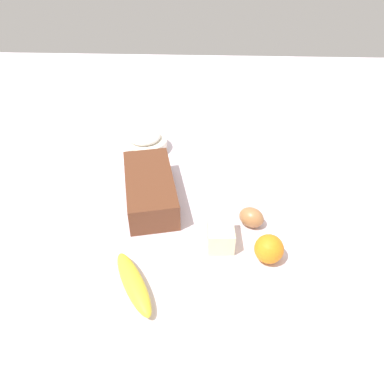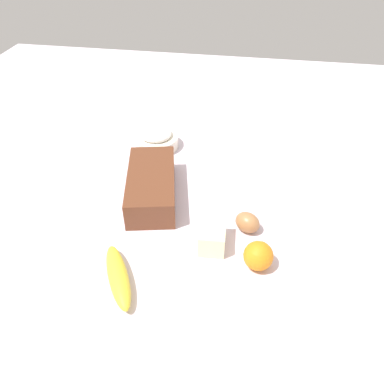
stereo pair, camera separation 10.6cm
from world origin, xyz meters
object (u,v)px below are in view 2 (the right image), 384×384
at_px(orange_fruit, 258,256).
at_px(egg_near_butter, 247,222).
at_px(banana, 118,276).
at_px(flour_bowl, 156,139).
at_px(loaf_pan, 151,185).
at_px(butter_block, 212,236).

distance_m(orange_fruit, egg_near_butter, 0.12).
bearing_deg(banana, flour_bowl, 5.22).
bearing_deg(loaf_pan, banana, 167.94).
bearing_deg(egg_near_butter, banana, 128.41).
height_order(loaf_pan, banana, loaf_pan).
height_order(loaf_pan, butter_block, loaf_pan).
relative_size(flour_bowl, banana, 0.78).
xyz_separation_m(banana, egg_near_butter, (0.22, -0.28, 0.01)).
bearing_deg(flour_bowl, loaf_pan, -169.04).
relative_size(orange_fruit, egg_near_butter, 1.05).
xyz_separation_m(orange_fruit, butter_block, (0.05, 0.11, -0.00)).
relative_size(butter_block, egg_near_butter, 1.35).
xyz_separation_m(loaf_pan, butter_block, (-0.16, -0.19, -0.01)).
bearing_deg(egg_near_butter, loaf_pan, 71.53).
bearing_deg(flour_bowl, butter_block, -150.02).
distance_m(flour_bowl, butter_block, 0.49).
bearing_deg(loaf_pan, orange_fruit, -136.71).
xyz_separation_m(banana, butter_block, (0.15, -0.19, 0.01)).
relative_size(loaf_pan, banana, 1.59).
relative_size(banana, butter_block, 2.11).
height_order(flour_bowl, butter_block, flour_bowl).
height_order(flour_bowl, orange_fruit, orange_fruit).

